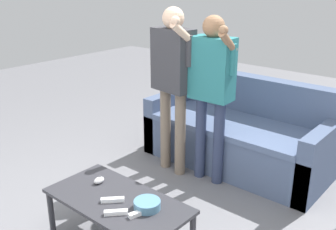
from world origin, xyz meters
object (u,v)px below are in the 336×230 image
object	(u,v)px
game_remote_wand_near	(113,200)
coffee_table	(118,205)
snack_bowl	(147,205)
game_remote_nunchuk	(99,180)
player_center	(211,81)
player_left	(173,72)
couch	(239,135)
game_remote_wand_spare	(139,213)
game_remote_wand_far	(116,212)

from	to	relation	value
game_remote_wand_near	coffee_table	bearing A→B (deg)	88.36
snack_bowl	game_remote_nunchuk	distance (m)	0.52
snack_bowl	player_center	distance (m)	1.40
player_left	player_center	xyz separation A→B (m)	(0.40, 0.08, -0.03)
game_remote_nunchuk	player_left	distance (m)	1.31
couch	game_remote_wand_near	world-z (taller)	couch
snack_bowl	game_remote_wand_near	distance (m)	0.26
couch	snack_bowl	world-z (taller)	couch
snack_bowl	game_remote_wand_near	size ratio (longest dim) A/B	1.29
snack_bowl	couch	bearing A→B (deg)	100.04
player_left	game_remote_wand_spare	size ratio (longest dim) A/B	10.80
couch	game_remote_wand_far	size ratio (longest dim) A/B	13.55
couch	game_remote_nunchuk	size ratio (longest dim) A/B	21.64
coffee_table	player_left	size ratio (longest dim) A/B	0.64
game_remote_nunchuk	game_remote_wand_far	size ratio (longest dim) A/B	0.63
game_remote_wand_near	game_remote_wand_far	size ratio (longest dim) A/B	1.02
snack_bowl	game_remote_wand_near	world-z (taller)	snack_bowl
game_remote_nunchuk	player_center	distance (m)	1.36
couch	game_remote_wand_near	xyz separation A→B (m)	(0.07, -1.85, 0.12)
game_remote_nunchuk	game_remote_wand_near	world-z (taller)	game_remote_nunchuk
couch	coffee_table	distance (m)	1.81
snack_bowl	player_left	bearing A→B (deg)	122.56
player_left	game_remote_nunchuk	bearing A→B (deg)	-78.94
game_remote_nunchuk	game_remote_wand_spare	xyz separation A→B (m)	(0.53, -0.10, -0.01)
coffee_table	game_remote_nunchuk	distance (m)	0.29
couch	snack_bowl	distance (m)	1.79
snack_bowl	game_remote_wand_far	world-z (taller)	snack_bowl
couch	snack_bowl	size ratio (longest dim) A/B	10.32
game_remote_wand_far	game_remote_wand_spare	world-z (taller)	same
couch	player_left	world-z (taller)	player_left
snack_bowl	game_remote_wand_spare	world-z (taller)	snack_bowl
coffee_table	player_left	world-z (taller)	player_left
game_remote_wand_near	game_remote_wand_spare	bearing A→B (deg)	1.33
player_left	game_remote_wand_far	bearing A→B (deg)	-64.89
game_remote_wand_near	game_remote_wand_far	xyz separation A→B (m)	(0.13, -0.09, 0.00)
couch	player_left	bearing A→B (deg)	-125.80
game_remote_nunchuk	player_left	xyz separation A→B (m)	(-0.22, 1.15, 0.60)
coffee_table	game_remote_nunchuk	world-z (taller)	game_remote_nunchuk
game_remote_nunchuk	player_left	size ratio (longest dim) A/B	0.05
game_remote_wand_near	player_center	bearing A→B (deg)	94.39
player_left	game_remote_wand_near	bearing A→B (deg)	-68.37
player_center	game_remote_wand_far	world-z (taller)	player_center
coffee_table	player_left	distance (m)	1.47
player_left	game_remote_wand_far	size ratio (longest dim) A/B	11.76
player_center	game_remote_wand_near	xyz separation A→B (m)	(0.10, -1.33, -0.57)
coffee_table	couch	bearing A→B (deg)	92.21
game_remote_wand_near	snack_bowl	bearing A→B (deg)	21.89
couch	player_center	world-z (taller)	player_center
game_remote_nunchuk	player_left	bearing A→B (deg)	101.06
game_remote_wand_far	snack_bowl	bearing A→B (deg)	59.39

